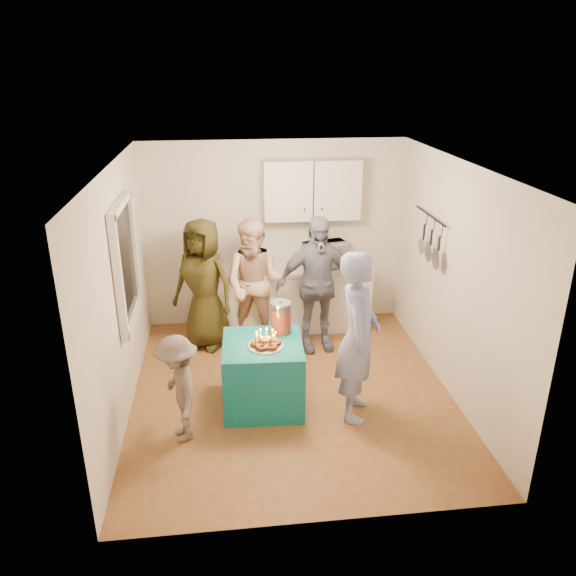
{
  "coord_description": "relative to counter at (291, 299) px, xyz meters",
  "views": [
    {
      "loc": [
        -0.7,
        -5.53,
        3.54
      ],
      "look_at": [
        0.0,
        0.35,
        1.15
      ],
      "focal_mm": 35.0,
      "sensor_mm": 36.0,
      "label": 1
    }
  ],
  "objects": [
    {
      "name": "woman_back_right",
      "position": [
        0.25,
        -0.65,
        0.47
      ],
      "size": [
        1.1,
        0.58,
        1.8
      ],
      "primitive_type": "imported",
      "rotation": [
        0.0,
        0.0,
        0.13
      ],
      "color": "black",
      "rests_on": "floor"
    },
    {
      "name": "man_birthday",
      "position": [
        0.42,
        -2.2,
        0.49
      ],
      "size": [
        0.6,
        0.76,
        1.84
      ],
      "primitive_type": "imported",
      "rotation": [
        0.0,
        0.0,
        1.31
      ],
      "color": "#8D97CD",
      "rests_on": "floor"
    },
    {
      "name": "woman_back_center",
      "position": [
        -0.52,
        -0.48,
        0.43
      ],
      "size": [
        1.0,
        0.89,
        1.73
      ],
      "primitive_type": "imported",
      "rotation": [
        0.0,
        0.0,
        -0.33
      ],
      "color": "tan",
      "rests_on": "floor"
    },
    {
      "name": "child_near_left",
      "position": [
        -1.41,
        -2.41,
        0.13
      ],
      "size": [
        0.6,
        0.82,
        1.13
      ],
      "primitive_type": "imported",
      "rotation": [
        0.0,
        0.0,
        -1.3
      ],
      "color": "#584C46",
      "rests_on": "floor"
    },
    {
      "name": "countertop",
      "position": [
        0.0,
        -0.0,
        0.46
      ],
      "size": [
        2.24,
        0.62,
        0.05
      ],
      "primitive_type": "cube",
      "color": "beige",
      "rests_on": "counter"
    },
    {
      "name": "floor",
      "position": [
        -0.2,
        -1.7,
        -0.43
      ],
      "size": [
        4.0,
        4.0,
        0.0
      ],
      "primitive_type": "plane",
      "color": "brown",
      "rests_on": "ground"
    },
    {
      "name": "punch_jar",
      "position": [
        -0.32,
        -1.68,
        0.5
      ],
      "size": [
        0.22,
        0.22,
        0.34
      ],
      "primitive_type": "cylinder",
      "color": "red",
      "rests_on": "party_table"
    },
    {
      "name": "party_table",
      "position": [
        -0.54,
        -1.92,
        -0.05
      ],
      "size": [
        0.89,
        0.89,
        0.76
      ],
      "primitive_type": "cube",
      "rotation": [
        0.0,
        0.0,
        -0.05
      ],
      "color": "#116D71",
      "rests_on": "floor"
    },
    {
      "name": "right_wall",
      "position": [
        1.6,
        -1.7,
        0.87
      ],
      "size": [
        4.0,
        4.0,
        0.0
      ],
      "primitive_type": "plane",
      "color": "silver",
      "rests_on": "floor"
    },
    {
      "name": "left_wall",
      "position": [
        -2.0,
        -1.7,
        0.87
      ],
      "size": [
        4.0,
        4.0,
        0.0
      ],
      "primitive_type": "plane",
      "color": "silver",
      "rests_on": "floor"
    },
    {
      "name": "donut_cake",
      "position": [
        -0.51,
        -2.0,
        0.42
      ],
      "size": [
        0.38,
        0.38,
        0.18
      ],
      "primitive_type": null,
      "color": "#381C0C",
      "rests_on": "party_table"
    },
    {
      "name": "window_night",
      "position": [
        -1.97,
        -1.4,
        1.12
      ],
      "size": [
        0.04,
        1.0,
        1.2
      ],
      "primitive_type": "cube",
      "color": "black",
      "rests_on": "left_wall"
    },
    {
      "name": "counter",
      "position": [
        0.0,
        0.0,
        0.0
      ],
      "size": [
        2.2,
        0.58,
        0.86
      ],
      "primitive_type": "cube",
      "color": "white",
      "rests_on": "floor"
    },
    {
      "name": "upper_cabinet",
      "position": [
        0.3,
        0.15,
        1.52
      ],
      "size": [
        1.3,
        0.3,
        0.8
      ],
      "primitive_type": "cube",
      "color": "white",
      "rests_on": "back_wall"
    },
    {
      "name": "ceiling",
      "position": [
        -0.2,
        -1.7,
        2.17
      ],
      "size": [
        4.0,
        4.0,
        0.0
      ],
      "primitive_type": "plane",
      "color": "white",
      "rests_on": "floor"
    },
    {
      "name": "microwave",
      "position": [
        0.49,
        0.0,
        0.64
      ],
      "size": [
        0.66,
        0.53,
        0.33
      ],
      "primitive_type": "imported",
      "rotation": [
        0.0,
        0.0,
        0.23
      ],
      "color": "white",
      "rests_on": "countertop"
    },
    {
      "name": "woman_back_left",
      "position": [
        -1.19,
        -0.39,
        0.44
      ],
      "size": [
        1.01,
        0.9,
        1.74
      ],
      "primitive_type": "imported",
      "rotation": [
        0.0,
        0.0,
        -0.52
      ],
      "color": "brown",
      "rests_on": "floor"
    },
    {
      "name": "back_wall",
      "position": [
        -0.2,
        0.3,
        0.87
      ],
      "size": [
        3.6,
        3.6,
        0.0
      ],
      "primitive_type": "plane",
      "color": "silver",
      "rests_on": "floor"
    },
    {
      "name": "pot_rack",
      "position": [
        1.52,
        -1.0,
        1.17
      ],
      "size": [
        0.12,
        1.0,
        0.6
      ],
      "primitive_type": "cube",
      "color": "black",
      "rests_on": "right_wall"
    }
  ]
}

